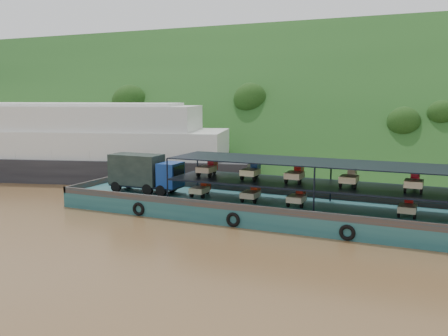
% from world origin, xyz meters
% --- Properties ---
extents(ground, '(160.00, 160.00, 0.00)m').
position_xyz_m(ground, '(0.00, 0.00, 0.00)').
color(ground, brown).
rests_on(ground, ground).
extents(hillside, '(140.00, 39.60, 39.60)m').
position_xyz_m(hillside, '(0.00, 36.00, 0.00)').
color(hillside, '#183D16').
rests_on(hillside, ground).
extents(cargo_barge, '(35.00, 7.18, 4.54)m').
position_xyz_m(cargo_barge, '(2.88, 0.24, 1.09)').
color(cargo_barge, '#15444B').
rests_on(cargo_barge, ground).
extents(passenger_ferry, '(42.74, 21.82, 8.41)m').
position_xyz_m(passenger_ferry, '(-24.26, 9.48, 3.64)').
color(passenger_ferry, black).
rests_on(passenger_ferry, ground).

